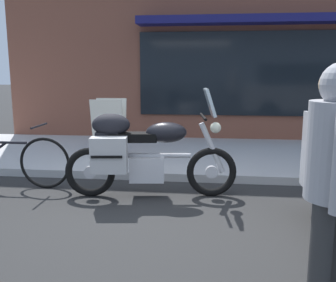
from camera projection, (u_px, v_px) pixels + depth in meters
name	position (u px, v px, depth m)	size (l,w,h in m)	color
ground_plane	(149.00, 214.00, 4.31)	(80.00, 80.00, 0.00)	#292929
touring_motorcycle	(141.00, 151.00, 4.81)	(2.21, 0.83, 1.40)	black
parked_bicycle	(7.00, 160.00, 5.27)	(1.82, 0.48, 0.95)	black
sandwich_board_sign	(109.00, 128.00, 6.65)	(0.55, 0.43, 1.01)	silver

